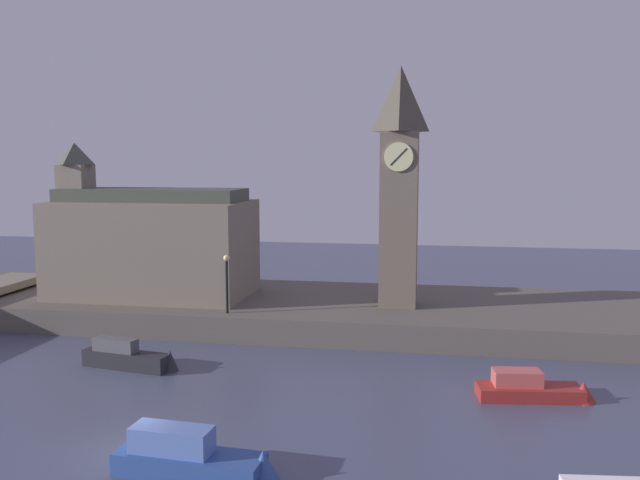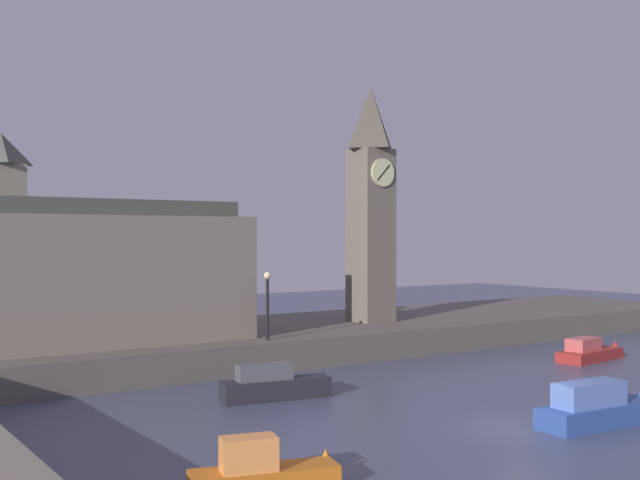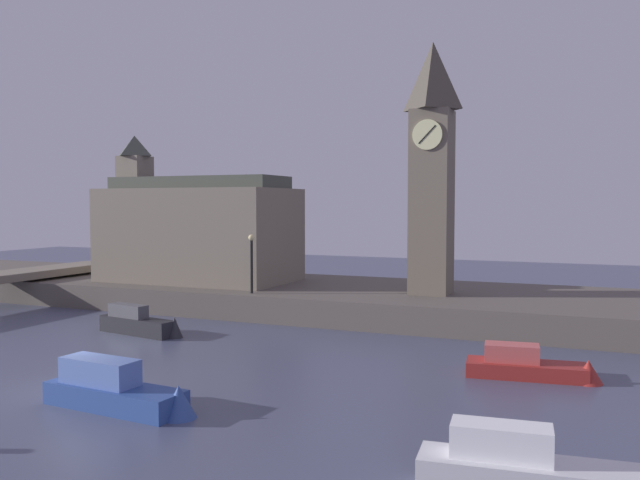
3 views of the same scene
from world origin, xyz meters
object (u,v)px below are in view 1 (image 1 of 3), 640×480
(streetlamp, at_px, (227,276))
(boat_dinghy_red, at_px, (542,390))
(boat_barge_dark, at_px, (131,357))
(boat_tour_blue, at_px, (202,459))
(parliament_hall, at_px, (149,243))
(clock_tower, at_px, (399,183))

(streetlamp, height_order, boat_dinghy_red, streetlamp)
(streetlamp, xyz_separation_m, boat_barge_dark, (-2.98, -6.18, -3.09))
(boat_tour_blue, bearing_deg, parliament_hall, 118.02)
(boat_tour_blue, bearing_deg, boat_dinghy_red, 37.43)
(clock_tower, bearing_deg, boat_barge_dark, -141.37)
(boat_dinghy_red, height_order, boat_barge_dark, boat_barge_dark)
(parliament_hall, distance_m, boat_dinghy_red, 26.10)
(boat_barge_dark, xyz_separation_m, boat_tour_blue, (7.33, -10.17, 0.00))
(boat_barge_dark, relative_size, boat_tour_blue, 0.90)
(boat_dinghy_red, relative_size, boat_tour_blue, 0.92)
(streetlamp, relative_size, boat_dinghy_red, 0.64)
(parliament_hall, relative_size, boat_dinghy_red, 2.37)
(streetlamp, relative_size, boat_barge_dark, 0.66)
(parliament_hall, bearing_deg, streetlamp, -32.91)
(parliament_hall, xyz_separation_m, boat_dinghy_red, (23.03, -11.43, -4.50))
(parliament_hall, relative_size, streetlamp, 3.69)
(clock_tower, xyz_separation_m, boat_barge_dark, (-12.53, -10.01, -8.35))
(clock_tower, height_order, parliament_hall, clock_tower)
(boat_tour_blue, bearing_deg, clock_tower, 75.54)
(parliament_hall, height_order, boat_tour_blue, parliament_hall)
(streetlamp, bearing_deg, boat_barge_dark, -115.75)
(streetlamp, height_order, boat_barge_dark, streetlamp)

